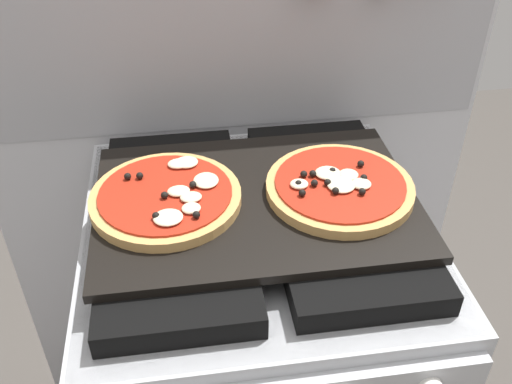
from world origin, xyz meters
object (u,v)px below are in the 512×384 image
object	(u,v)px
pizza_left	(167,197)
baking_tray	(256,200)
stove	(256,367)
pizza_right	(339,187)

from	to	relation	value
pizza_left	baking_tray	bearing A→B (deg)	-2.44
stove	pizza_left	world-z (taller)	pizza_left
stove	pizza_right	bearing A→B (deg)	-2.36
stove	pizza_left	distance (m)	0.50
stove	pizza_left	xyz separation A→B (m)	(-0.15, 0.01, 0.48)
baking_tray	pizza_right	size ratio (longest dim) A/B	2.15
baking_tray	pizza_left	xyz separation A→B (m)	(-0.15, 0.01, 0.02)
baking_tray	pizza_left	size ratio (longest dim) A/B	2.15
stove	baking_tray	world-z (taller)	baking_tray
baking_tray	pizza_right	distance (m)	0.14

